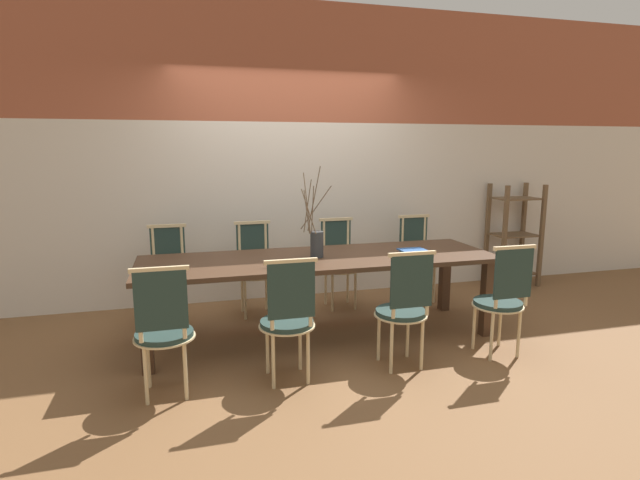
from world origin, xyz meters
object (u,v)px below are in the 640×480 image
object	(u,v)px
vase_centerpiece	(316,242)
chair_near_center	(404,306)
shelving_rack	(514,235)
book_stack	(413,252)
dining_table	(320,265)
chair_far_center	(339,260)

from	to	relation	value
vase_centerpiece	chair_near_center	bearing A→B (deg)	-59.73
chair_near_center	shelving_rack	bearing A→B (deg)	38.65
chair_near_center	vase_centerpiece	size ratio (longest dim) A/B	1.19
vase_centerpiece	book_stack	distance (m)	0.88
chair_near_center	vase_centerpiece	world-z (taller)	vase_centerpiece
vase_centerpiece	shelving_rack	distance (m)	2.99
dining_table	vase_centerpiece	xyz separation A→B (m)	(-0.03, 0.00, 0.21)
chair_near_center	vase_centerpiece	bearing A→B (deg)	120.27
chair_far_center	vase_centerpiece	bearing A→B (deg)	59.98
chair_far_center	book_stack	distance (m)	1.05
chair_near_center	book_stack	xyz separation A→B (m)	(0.39, 0.66, 0.26)
shelving_rack	chair_far_center	bearing A→B (deg)	-173.75
chair_far_center	vase_centerpiece	xyz separation A→B (m)	(-0.46, -0.80, 0.37)
vase_centerpiece	book_stack	bearing A→B (deg)	-9.50
book_stack	shelving_rack	size ratio (longest dim) A/B	0.19
chair_far_center	shelving_rack	bearing A→B (deg)	-173.75
chair_near_center	vase_centerpiece	xyz separation A→B (m)	(-0.47, 0.80, 0.37)
dining_table	vase_centerpiece	distance (m)	0.21
dining_table	book_stack	xyz separation A→B (m)	(0.82, -0.14, 0.10)
book_stack	shelving_rack	xyz separation A→B (m)	(1.93, 1.20, -0.14)
vase_centerpiece	dining_table	bearing A→B (deg)	-6.50
chair_near_center	chair_far_center	distance (m)	1.60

